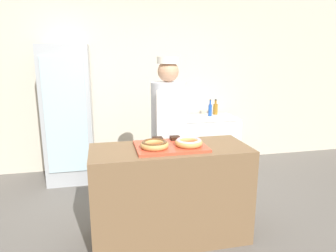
{
  "coord_description": "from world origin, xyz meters",
  "views": [
    {
      "loc": [
        -0.6,
        -2.56,
        1.72
      ],
      "look_at": [
        0.0,
        0.1,
        1.09
      ],
      "focal_mm": 32.0,
      "sensor_mm": 36.0,
      "label": 1
    }
  ],
  "objects_px": {
    "donut_light_glaze": "(189,142)",
    "baker_person": "(168,132)",
    "bottle_amber": "(215,109)",
    "bottle_blue": "(210,110)",
    "beverage_fridge": "(69,114)",
    "bottle_amber_b": "(180,111)",
    "serving_tray": "(170,146)",
    "brownie_back_right": "(175,138)",
    "brownie_back_left": "(158,139)",
    "donut_chocolate_glaze": "(154,144)",
    "chest_freezer": "(205,142)"
  },
  "relations": [
    {
      "from": "donut_chocolate_glaze",
      "to": "bottle_blue",
      "type": "relative_size",
      "value": 0.97
    },
    {
      "from": "donut_light_glaze",
      "to": "bottle_amber_b",
      "type": "xyz_separation_m",
      "value": [
        0.43,
        1.94,
        -0.06
      ]
    },
    {
      "from": "baker_person",
      "to": "bottle_amber_b",
      "type": "xyz_separation_m",
      "value": [
        0.48,
        1.31,
        -0.01
      ]
    },
    {
      "from": "donut_chocolate_glaze",
      "to": "bottle_amber_b",
      "type": "distance_m",
      "value": 2.08
    },
    {
      "from": "baker_person",
      "to": "chest_freezer",
      "type": "bearing_deg",
      "value": 53.48
    },
    {
      "from": "donut_light_glaze",
      "to": "bottle_amber_b",
      "type": "distance_m",
      "value": 1.99
    },
    {
      "from": "chest_freezer",
      "to": "bottle_amber",
      "type": "bearing_deg",
      "value": 40.42
    },
    {
      "from": "serving_tray",
      "to": "baker_person",
      "type": "bearing_deg",
      "value": 79.24
    },
    {
      "from": "baker_person",
      "to": "beverage_fridge",
      "type": "height_order",
      "value": "beverage_fridge"
    },
    {
      "from": "serving_tray",
      "to": "brownie_back_left",
      "type": "distance_m",
      "value": 0.19
    },
    {
      "from": "bottle_blue",
      "to": "serving_tray",
      "type": "bearing_deg",
      "value": -120.28
    },
    {
      "from": "bottle_amber_b",
      "to": "serving_tray",
      "type": "bearing_deg",
      "value": -107.24
    },
    {
      "from": "brownie_back_right",
      "to": "bottle_amber",
      "type": "xyz_separation_m",
      "value": [
        1.11,
        1.77,
        -0.04
      ]
    },
    {
      "from": "baker_person",
      "to": "chest_freezer",
      "type": "distance_m",
      "value": 1.54
    },
    {
      "from": "chest_freezer",
      "to": "brownie_back_left",
      "type": "bearing_deg",
      "value": -123.92
    },
    {
      "from": "donut_light_glaze",
      "to": "donut_chocolate_glaze",
      "type": "bearing_deg",
      "value": 180.0
    },
    {
      "from": "bottle_blue",
      "to": "baker_person",
      "type": "bearing_deg",
      "value": -127.44
    },
    {
      "from": "serving_tray",
      "to": "bottle_blue",
      "type": "xyz_separation_m",
      "value": [
        1.07,
        1.83,
        -0.01
      ]
    },
    {
      "from": "chest_freezer",
      "to": "bottle_amber",
      "type": "height_order",
      "value": "bottle_amber"
    },
    {
      "from": "brownie_back_left",
      "to": "bottle_blue",
      "type": "distance_m",
      "value": 2.02
    },
    {
      "from": "baker_person",
      "to": "beverage_fridge",
      "type": "xyz_separation_m",
      "value": [
        -1.16,
        1.16,
        0.03
      ]
    },
    {
      "from": "beverage_fridge",
      "to": "bottle_amber_b",
      "type": "relative_size",
      "value": 7.88
    },
    {
      "from": "donut_light_glaze",
      "to": "bottle_amber_b",
      "type": "bearing_deg",
      "value": 77.56
    },
    {
      "from": "serving_tray",
      "to": "bottle_amber",
      "type": "relative_size",
      "value": 2.61
    },
    {
      "from": "bottle_blue",
      "to": "brownie_back_left",
      "type": "bearing_deg",
      "value": -124.79
    },
    {
      "from": "serving_tray",
      "to": "donut_chocolate_glaze",
      "type": "height_order",
      "value": "donut_chocolate_glaze"
    },
    {
      "from": "brownie_back_left",
      "to": "chest_freezer",
      "type": "relative_size",
      "value": 0.1
    },
    {
      "from": "donut_chocolate_glaze",
      "to": "beverage_fridge",
      "type": "relative_size",
      "value": 0.13
    },
    {
      "from": "donut_light_glaze",
      "to": "brownie_back_right",
      "type": "relative_size",
      "value": 2.75
    },
    {
      "from": "serving_tray",
      "to": "brownie_back_right",
      "type": "bearing_deg",
      "value": 62.62
    },
    {
      "from": "donut_light_glaze",
      "to": "bottle_amber",
      "type": "height_order",
      "value": "bottle_amber"
    },
    {
      "from": "baker_person",
      "to": "bottle_amber",
      "type": "height_order",
      "value": "baker_person"
    },
    {
      "from": "brownie_back_left",
      "to": "bottle_amber",
      "type": "bearing_deg",
      "value": 53.99
    },
    {
      "from": "beverage_fridge",
      "to": "bottle_blue",
      "type": "relative_size",
      "value": 7.24
    },
    {
      "from": "bottle_amber_b",
      "to": "baker_person",
      "type": "bearing_deg",
      "value": -109.95
    },
    {
      "from": "donut_light_glaze",
      "to": "bottle_blue",
      "type": "height_order",
      "value": "bottle_blue"
    },
    {
      "from": "brownie_back_left",
      "to": "brownie_back_right",
      "type": "height_order",
      "value": "same"
    },
    {
      "from": "beverage_fridge",
      "to": "bottle_blue",
      "type": "distance_m",
      "value": 2.12
    },
    {
      "from": "beverage_fridge",
      "to": "serving_tray",
      "type": "bearing_deg",
      "value": -58.8
    },
    {
      "from": "donut_chocolate_glaze",
      "to": "chest_freezer",
      "type": "height_order",
      "value": "donut_chocolate_glaze"
    },
    {
      "from": "brownie_back_left",
      "to": "beverage_fridge",
      "type": "bearing_deg",
      "value": 121.59
    },
    {
      "from": "brownie_back_right",
      "to": "donut_chocolate_glaze",
      "type": "bearing_deg",
      "value": -137.78
    },
    {
      "from": "bottle_amber",
      "to": "bottle_blue",
      "type": "bearing_deg",
      "value": -140.47
    },
    {
      "from": "baker_person",
      "to": "donut_light_glaze",
      "type": "bearing_deg",
      "value": -85.65
    },
    {
      "from": "donut_light_glaze",
      "to": "baker_person",
      "type": "distance_m",
      "value": 0.64
    },
    {
      "from": "beverage_fridge",
      "to": "bottle_blue",
      "type": "xyz_separation_m",
      "value": [
        2.12,
        0.09,
        -0.03
      ]
    },
    {
      "from": "brownie_back_right",
      "to": "baker_person",
      "type": "bearing_deg",
      "value": 86.78
    },
    {
      "from": "chest_freezer",
      "to": "serving_tray",
      "type": "bearing_deg",
      "value": -119.18
    },
    {
      "from": "serving_tray",
      "to": "brownie_back_right",
      "type": "xyz_separation_m",
      "value": [
        0.09,
        0.17,
        0.03
      ]
    },
    {
      "from": "donut_chocolate_glaze",
      "to": "donut_light_glaze",
      "type": "xyz_separation_m",
      "value": [
        0.32,
        0.0,
        0.0
      ]
    }
  ]
}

